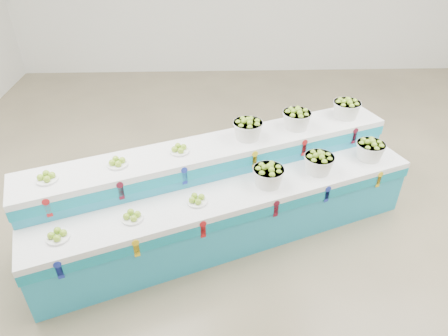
{
  "coord_description": "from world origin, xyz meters",
  "views": [
    {
      "loc": [
        -0.81,
        -3.88,
        3.35
      ],
      "look_at": [
        -0.69,
        -0.24,
        0.87
      ],
      "focal_mm": 32.34,
      "sensor_mm": 36.0,
      "label": 1
    }
  ],
  "objects_px": {
    "display_stand": "(224,194)",
    "basket_upper_right": "(346,108)",
    "basket_lower_left": "(268,175)",
    "plate_upper_mid": "(117,162)"
  },
  "relations": [
    {
      "from": "display_stand",
      "to": "basket_upper_right",
      "type": "xyz_separation_m",
      "value": [
        1.56,
        0.88,
        0.63
      ]
    },
    {
      "from": "basket_lower_left",
      "to": "basket_upper_right",
      "type": "distance_m",
      "value": 1.5
    },
    {
      "from": "display_stand",
      "to": "basket_lower_left",
      "type": "distance_m",
      "value": 0.59
    },
    {
      "from": "basket_lower_left",
      "to": "plate_upper_mid",
      "type": "xyz_separation_m",
      "value": [
        -1.59,
        -0.03,
        0.22
      ]
    },
    {
      "from": "basket_lower_left",
      "to": "plate_upper_mid",
      "type": "distance_m",
      "value": 1.6
    },
    {
      "from": "plate_upper_mid",
      "to": "basket_upper_right",
      "type": "height_order",
      "value": "basket_upper_right"
    },
    {
      "from": "display_stand",
      "to": "basket_upper_right",
      "type": "relative_size",
      "value": 12.79
    },
    {
      "from": "display_stand",
      "to": "basket_lower_left",
      "type": "xyz_separation_m",
      "value": [
        0.48,
        -0.11,
        0.33
      ]
    },
    {
      "from": "plate_upper_mid",
      "to": "basket_upper_right",
      "type": "relative_size",
      "value": 0.64
    },
    {
      "from": "basket_lower_left",
      "to": "plate_upper_mid",
      "type": "relative_size",
      "value": 1.56
    }
  ]
}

